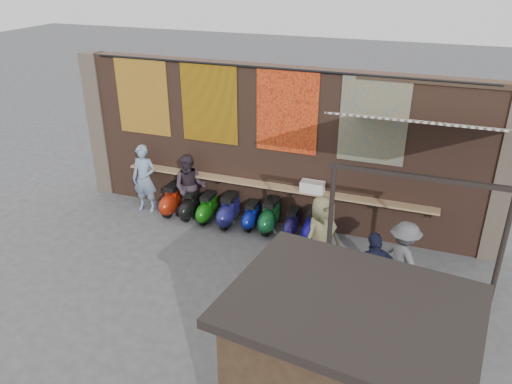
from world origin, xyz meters
TOP-DOWN VIEW (x-y plane):
  - ground at (0.00, 0.00)m, footprint 70.00×70.00m
  - brick_wall at (0.00, 2.70)m, footprint 10.00×0.40m
  - pier_left at (-5.20, 2.70)m, footprint 0.50×0.50m
  - pier_right at (5.20, 2.70)m, footprint 0.50×0.50m
  - eating_counter at (0.00, 2.33)m, footprint 8.00×0.32m
  - shelf_box at (1.05, 2.30)m, footprint 0.57×0.28m
  - tapestry_redgold at (-3.60, 2.48)m, footprint 1.50×0.02m
  - tapestry_sun at (-1.70, 2.48)m, footprint 1.50×0.02m
  - tapestry_orange at (0.30, 2.48)m, footprint 1.50×0.02m
  - tapestry_multi at (2.30, 2.48)m, footprint 1.50×0.02m
  - hang_rail at (0.00, 2.47)m, footprint 9.50×0.06m
  - scooter_stool_0 at (-2.67, 2.02)m, footprint 0.39×0.86m
  - scooter_stool_1 at (-2.12, 1.98)m, footprint 0.35×0.79m
  - scooter_stool_2 at (-1.62, 1.96)m, footprint 0.35×0.78m
  - scooter_stool_3 at (-1.01, 1.95)m, footprint 0.39×0.86m
  - scooter_stool_4 at (-0.42, 2.02)m, footprint 0.32×0.71m
  - scooter_stool_5 at (0.07, 2.04)m, footprint 0.39×0.87m
  - scooter_stool_6 at (0.66, 2.04)m, footprint 0.32×0.71m
  - scooter_stool_7 at (1.19, 1.97)m, footprint 0.38×0.83m
  - diner_left at (-3.45, 1.96)m, footprint 0.71×0.50m
  - diner_right at (-2.12, 2.00)m, footprint 0.99×0.85m
  - shopper_navy at (2.90, -0.25)m, footprint 1.07×0.92m
  - shopper_grey at (3.39, 0.47)m, footprint 1.22×1.15m
  - shopper_tan at (1.67, 0.74)m, footprint 0.96×1.05m
  - stall_roof at (3.02, -3.78)m, footprint 3.00×2.45m
  - stall_sign at (3.14, -2.83)m, footprint 1.20×0.19m
  - stall_shelf at (3.14, -2.83)m, footprint 2.04×0.35m
  - awning_canvas at (3.50, 0.90)m, footprint 3.20×3.28m
  - awning_ledger at (3.50, 2.49)m, footprint 3.30×0.08m
  - awning_header at (3.50, -0.60)m, footprint 3.00×0.08m
  - awning_post_left at (2.10, -0.60)m, footprint 0.09×0.09m
  - awning_post_right at (4.90, -0.60)m, footprint 0.09×0.09m

SIDE VIEW (x-z plane):
  - ground at x=0.00m, z-range 0.00..0.00m
  - scooter_stool_4 at x=-0.42m, z-range 0.00..0.68m
  - scooter_stool_6 at x=0.66m, z-range 0.00..0.68m
  - scooter_stool_2 at x=-1.62m, z-range 0.00..0.74m
  - scooter_stool_1 at x=-2.12m, z-range 0.00..0.75m
  - scooter_stool_7 at x=1.19m, z-range 0.00..0.79m
  - scooter_stool_0 at x=-2.67m, z-range 0.00..0.81m
  - scooter_stool_3 at x=-1.01m, z-range 0.00..0.82m
  - scooter_stool_5 at x=0.07m, z-range 0.00..0.83m
  - shopper_grey at x=3.39m, z-range 0.00..1.66m
  - shopper_navy at x=2.90m, z-range 0.00..1.72m
  - diner_right at x=-2.12m, z-range 0.00..1.75m
  - shopper_tan at x=1.67m, z-range 0.00..1.80m
  - diner_left at x=-3.45m, z-range 0.00..1.85m
  - stall_shelf at x=3.14m, z-range 0.95..1.01m
  - eating_counter at x=0.00m, z-range 1.08..1.12m
  - shelf_box at x=1.05m, z-range 1.12..1.39m
  - awning_post_left at x=2.10m, z-range 0.00..3.10m
  - awning_post_right at x=4.90m, z-range 0.00..3.10m
  - stall_sign at x=3.14m, z-range 1.69..2.19m
  - brick_wall at x=0.00m, z-range 0.00..4.00m
  - pier_left at x=-5.20m, z-range 0.00..4.00m
  - pier_right at x=5.20m, z-range 0.00..4.00m
  - stall_roof at x=3.02m, z-range 2.67..2.79m
  - tapestry_redgold at x=-3.60m, z-range 2.00..4.00m
  - tapestry_sun at x=-1.70m, z-range 2.00..4.00m
  - tapestry_orange at x=0.30m, z-range 2.00..4.00m
  - tapestry_multi at x=2.30m, z-range 2.00..4.00m
  - awning_header at x=3.50m, z-range 3.04..3.12m
  - awning_canvas at x=3.50m, z-range 3.07..4.03m
  - awning_ledger at x=3.50m, z-range 3.89..4.01m
  - hang_rail at x=0.00m, z-range 3.95..4.01m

